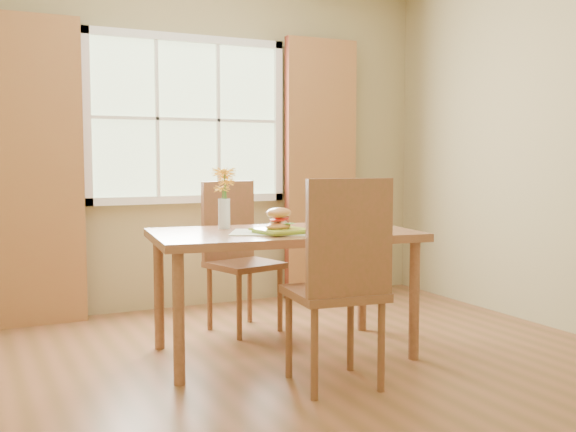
% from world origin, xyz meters
% --- Properties ---
extents(room, '(4.24, 3.84, 2.74)m').
position_xyz_m(room, '(0.00, 0.00, 1.35)').
color(room, brown).
rests_on(room, ground).
extents(window, '(1.62, 0.06, 1.32)m').
position_xyz_m(window, '(0.00, 1.87, 1.50)').
color(window, '#B1CB99').
rests_on(window, room).
extents(curtain_left, '(0.65, 0.08, 2.20)m').
position_xyz_m(curtain_left, '(-1.15, 1.78, 1.10)').
color(curtain_left, maroon).
rests_on(curtain_left, room).
extents(curtain_right, '(0.65, 0.08, 2.20)m').
position_xyz_m(curtain_right, '(1.15, 1.78, 1.10)').
color(curtain_right, maroon).
rests_on(curtain_right, room).
extents(dining_table, '(1.65, 1.06, 0.76)m').
position_xyz_m(dining_table, '(0.11, 0.35, 0.68)').
color(dining_table, brown).
rests_on(dining_table, room).
extents(chair_near, '(0.50, 0.50, 1.10)m').
position_xyz_m(chair_near, '(0.10, -0.36, 0.60)').
color(chair_near, brown).
rests_on(chair_near, room).
extents(chair_far, '(0.52, 0.52, 1.03)m').
position_xyz_m(chair_far, '(0.09, 1.06, 0.57)').
color(chair_far, brown).
rests_on(chair_far, room).
extents(placemat, '(0.55, 0.50, 0.01)m').
position_xyz_m(placemat, '(-0.01, 0.28, 0.76)').
color(placemat, beige).
rests_on(placemat, dining_table).
extents(plate, '(0.32, 0.32, 0.01)m').
position_xyz_m(plate, '(0.03, 0.21, 0.77)').
color(plate, '#94BD2F').
rests_on(plate, placemat).
extents(croissant_sandwich, '(0.21, 0.18, 0.13)m').
position_xyz_m(croissant_sandwich, '(0.02, 0.23, 0.84)').
color(croissant_sandwich, '#DE974B').
rests_on(croissant_sandwich, plate).
extents(water_glass, '(0.08, 0.08, 0.12)m').
position_xyz_m(water_glass, '(0.35, 0.23, 0.81)').
color(water_glass, silver).
rests_on(water_glass, dining_table).
extents(flower_vase, '(0.16, 0.16, 0.38)m').
position_xyz_m(flower_vase, '(-0.16, 0.63, 1.00)').
color(flower_vase, silver).
rests_on(flower_vase, dining_table).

